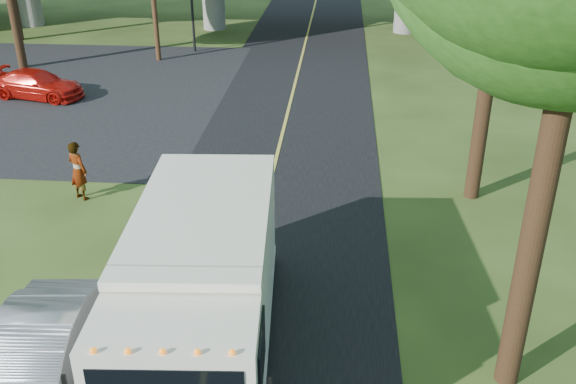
# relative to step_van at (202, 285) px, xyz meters

# --- Properties ---
(road) EXTENTS (7.00, 90.00, 0.02)m
(road) POSITION_rel_step_van_xyz_m (0.43, 8.70, -1.62)
(road) COLOR black
(road) RESTS_ON ground
(parking_lot) EXTENTS (16.00, 18.00, 0.01)m
(parking_lot) POSITION_rel_step_van_xyz_m (-10.57, 16.70, -1.63)
(parking_lot) COLOR black
(parking_lot) RESTS_ON ground
(lane_line) EXTENTS (0.12, 90.00, 0.01)m
(lane_line) POSITION_rel_step_van_xyz_m (0.43, 8.70, -1.60)
(lane_line) COLOR gold
(lane_line) RESTS_ON road
(step_van) EXTENTS (3.07, 7.31, 3.01)m
(step_van) POSITION_rel_step_van_xyz_m (0.00, 0.00, 0.00)
(step_van) COLOR silver
(step_van) RESTS_ON ground
(red_sedan) EXTENTS (4.40, 2.46, 1.20)m
(red_sedan) POSITION_rel_step_van_xyz_m (-10.65, 15.99, -1.03)
(red_sedan) COLOR #B5120B
(red_sedan) RESTS_ON ground
(silver_sedan) EXTENTS (1.96, 4.55, 1.46)m
(silver_sedan) POSITION_rel_step_van_xyz_m (-2.90, -1.30, -0.91)
(silver_sedan) COLOR gray
(silver_sedan) RESTS_ON ground
(pedestrian) EXTENTS (0.79, 0.70, 1.82)m
(pedestrian) POSITION_rel_step_van_xyz_m (-5.12, 6.60, -0.72)
(pedestrian) COLOR gray
(pedestrian) RESTS_ON ground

